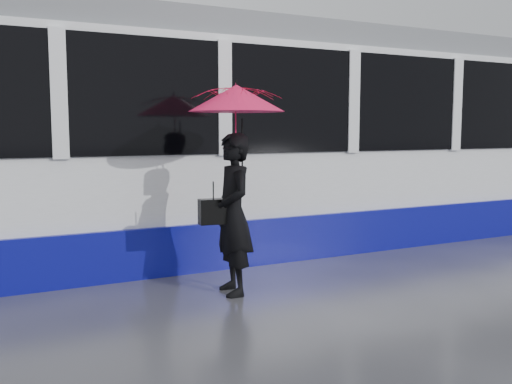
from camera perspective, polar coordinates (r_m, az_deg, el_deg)
ground at (r=6.45m, az=2.38°, el=-10.03°), size 90.00×90.00×0.00m
rails at (r=8.64m, az=-5.81°, el=-5.78°), size 34.00×1.51×0.02m
tram at (r=8.61m, az=-3.41°, el=5.11°), size 26.00×2.56×3.35m
woman at (r=6.24m, az=-2.34°, el=-2.24°), size 0.49×0.69×1.77m
umbrella at (r=6.20m, az=-1.96°, el=7.49°), size 1.14×1.14×1.20m
handbag at (r=6.17m, az=-4.28°, el=-1.95°), size 0.33×0.17×0.45m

